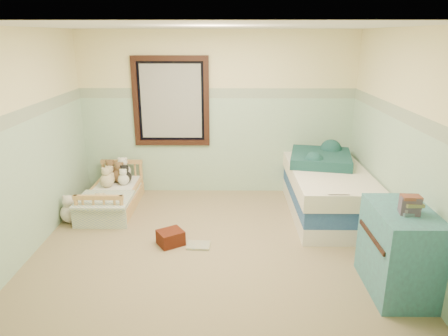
{
  "coord_description": "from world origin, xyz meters",
  "views": [
    {
      "loc": [
        0.17,
        -4.47,
        2.41
      ],
      "look_at": [
        0.12,
        0.35,
        0.85
      ],
      "focal_mm": 32.97,
      "sensor_mm": 36.0,
      "label": 1
    }
  ],
  "objects_px": {
    "plush_floor_tan": "(102,208)",
    "twin_bed_frame": "(326,206)",
    "toddler_bed_frame": "(113,203)",
    "plush_floor_cream": "(70,213)",
    "red_pillow": "(171,238)",
    "floor_book": "(198,245)",
    "dresser": "(399,251)"
  },
  "relations": [
    {
      "from": "plush_floor_tan",
      "to": "twin_bed_frame",
      "type": "bearing_deg",
      "value": 1.86
    },
    {
      "from": "toddler_bed_frame",
      "to": "plush_floor_cream",
      "type": "bearing_deg",
      "value": -133.19
    },
    {
      "from": "toddler_bed_frame",
      "to": "red_pillow",
      "type": "height_order",
      "value": "red_pillow"
    },
    {
      "from": "red_pillow",
      "to": "floor_book",
      "type": "relative_size",
      "value": 1.02
    },
    {
      "from": "dresser",
      "to": "plush_floor_cream",
      "type": "bearing_deg",
      "value": 158.29
    },
    {
      "from": "plush_floor_cream",
      "to": "plush_floor_tan",
      "type": "relative_size",
      "value": 1.15
    },
    {
      "from": "plush_floor_tan",
      "to": "twin_bed_frame",
      "type": "xyz_separation_m",
      "value": [
        3.15,
        0.1,
        -0.0
      ]
    },
    {
      "from": "plush_floor_cream",
      "to": "toddler_bed_frame",
      "type": "bearing_deg",
      "value": 46.81
    },
    {
      "from": "twin_bed_frame",
      "to": "dresser",
      "type": "height_order",
      "value": "dresser"
    },
    {
      "from": "plush_floor_tan",
      "to": "twin_bed_frame",
      "type": "distance_m",
      "value": 3.15
    },
    {
      "from": "toddler_bed_frame",
      "to": "plush_floor_tan",
      "type": "height_order",
      "value": "plush_floor_tan"
    },
    {
      "from": "plush_floor_cream",
      "to": "dresser",
      "type": "height_order",
      "value": "dresser"
    },
    {
      "from": "plush_floor_cream",
      "to": "twin_bed_frame",
      "type": "bearing_deg",
      "value": 5.27
    },
    {
      "from": "floor_book",
      "to": "red_pillow",
      "type": "bearing_deg",
      "value": 175.42
    },
    {
      "from": "twin_bed_frame",
      "to": "floor_book",
      "type": "bearing_deg",
      "value": -150.57
    },
    {
      "from": "toddler_bed_frame",
      "to": "twin_bed_frame",
      "type": "height_order",
      "value": "twin_bed_frame"
    },
    {
      "from": "plush_floor_cream",
      "to": "twin_bed_frame",
      "type": "relative_size",
      "value": 0.13
    },
    {
      "from": "red_pillow",
      "to": "floor_book",
      "type": "distance_m",
      "value": 0.35
    },
    {
      "from": "plush_floor_cream",
      "to": "twin_bed_frame",
      "type": "distance_m",
      "value": 3.51
    },
    {
      "from": "plush_floor_cream",
      "to": "floor_book",
      "type": "xyz_separation_m",
      "value": [
        1.77,
        -0.65,
        -0.12
      ]
    },
    {
      "from": "twin_bed_frame",
      "to": "dresser",
      "type": "xyz_separation_m",
      "value": [
        0.27,
        -1.82,
        0.32
      ]
    },
    {
      "from": "toddler_bed_frame",
      "to": "floor_book",
      "type": "relative_size",
      "value": 4.7
    },
    {
      "from": "plush_floor_tan",
      "to": "red_pillow",
      "type": "height_order",
      "value": "plush_floor_tan"
    },
    {
      "from": "toddler_bed_frame",
      "to": "dresser",
      "type": "relative_size",
      "value": 1.52
    },
    {
      "from": "twin_bed_frame",
      "to": "dresser",
      "type": "distance_m",
      "value": 1.87
    },
    {
      "from": "twin_bed_frame",
      "to": "red_pillow",
      "type": "relative_size",
      "value": 6.83
    },
    {
      "from": "twin_bed_frame",
      "to": "floor_book",
      "type": "xyz_separation_m",
      "value": [
        -1.73,
        -0.98,
        -0.1
      ]
    },
    {
      "from": "toddler_bed_frame",
      "to": "dresser",
      "type": "distance_m",
      "value": 3.88
    },
    {
      "from": "toddler_bed_frame",
      "to": "floor_book",
      "type": "distance_m",
      "value": 1.74
    },
    {
      "from": "twin_bed_frame",
      "to": "toddler_bed_frame",
      "type": "bearing_deg",
      "value": 177.15
    },
    {
      "from": "toddler_bed_frame",
      "to": "plush_floor_cream",
      "type": "relative_size",
      "value": 4.97
    },
    {
      "from": "dresser",
      "to": "plush_floor_tan",
      "type": "bearing_deg",
      "value": 153.25
    }
  ]
}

